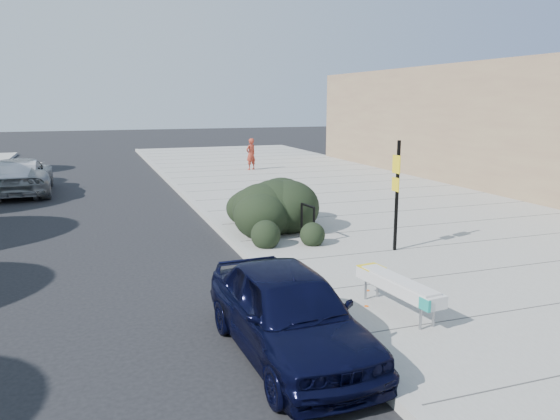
% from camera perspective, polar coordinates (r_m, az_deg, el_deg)
% --- Properties ---
extents(ground, '(120.00, 120.00, 0.00)m').
position_cam_1_polar(ground, '(12.01, -2.12, -6.33)').
color(ground, black).
rests_on(ground, ground).
extents(sidewalk_near, '(11.20, 50.00, 0.15)m').
position_cam_1_polar(sidewalk_near, '(18.63, 9.81, 0.17)').
color(sidewalk_near, gray).
rests_on(sidewalk_near, ground).
extents(curb_near, '(0.22, 50.00, 0.17)m').
position_cam_1_polar(curb_near, '(16.67, -7.26, -1.05)').
color(curb_near, '#9E9E99').
rests_on(curb_near, ground).
extents(bench, '(0.61, 1.98, 0.59)m').
position_cam_1_polar(bench, '(9.40, 12.23, -7.75)').
color(bench, gray).
rests_on(bench, sidewalk_near).
extents(bike_rack, '(0.16, 0.64, 0.94)m').
position_cam_1_polar(bike_rack, '(13.75, 2.92, -0.95)').
color(bike_rack, black).
rests_on(bike_rack, sidewalk_near).
extents(sign_post, '(0.10, 0.30, 2.60)m').
position_cam_1_polar(sign_post, '(12.99, 12.08, 2.17)').
color(sign_post, black).
rests_on(sign_post, sidewalk_near).
extents(hedge, '(2.53, 4.37, 1.56)m').
position_cam_1_polar(hedge, '(15.08, -0.21, 1.01)').
color(hedge, black).
rests_on(hedge, sidewalk_near).
extents(sedan_navy, '(1.73, 3.96, 1.33)m').
position_cam_1_polar(sedan_navy, '(8.00, 0.93, -10.58)').
color(sedan_navy, black).
rests_on(sedan_navy, ground).
extents(wagon_silver, '(1.60, 4.20, 1.37)m').
position_cam_1_polar(wagon_silver, '(23.60, -25.67, 3.06)').
color(wagon_silver, '#B6B6BB').
rests_on(wagon_silver, ground).
extents(suv_silver, '(2.52, 5.18, 1.42)m').
position_cam_1_polar(suv_silver, '(23.96, -25.58, 3.24)').
color(suv_silver, gray).
rests_on(suv_silver, ground).
extents(pedestrian, '(0.69, 0.59, 1.60)m').
position_cam_1_polar(pedestrian, '(27.97, -3.06, 5.86)').
color(pedestrian, maroon).
rests_on(pedestrian, sidewalk_near).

